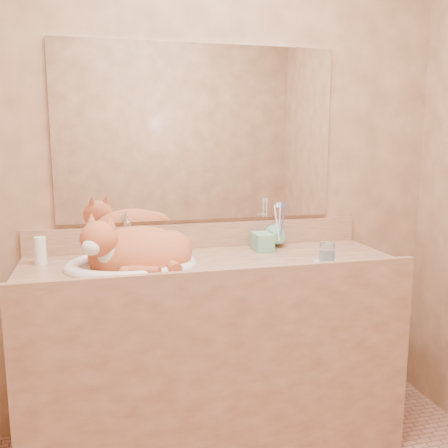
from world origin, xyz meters
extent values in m
cube|color=brown|center=(0.00, 1.00, 1.25)|extent=(2.40, 0.02, 2.50)
cube|color=white|center=(0.00, 0.99, 1.39)|extent=(1.30, 0.02, 0.80)
imported|color=#6CAE8D|center=(0.28, 0.80, 0.94)|extent=(0.08, 0.08, 0.18)
imported|color=#6CAE8D|center=(0.36, 0.87, 0.90)|extent=(0.11, 0.11, 0.10)
cylinder|color=white|center=(0.46, 0.55, 0.85)|extent=(0.11, 0.11, 0.01)
cylinder|color=white|center=(0.46, 0.55, 0.90)|extent=(0.07, 0.07, 0.08)
cylinder|color=white|center=(-0.70, 0.84, 0.91)|extent=(0.05, 0.05, 0.12)
camera|label=1|loc=(-0.47, -1.31, 1.37)|focal=40.00mm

